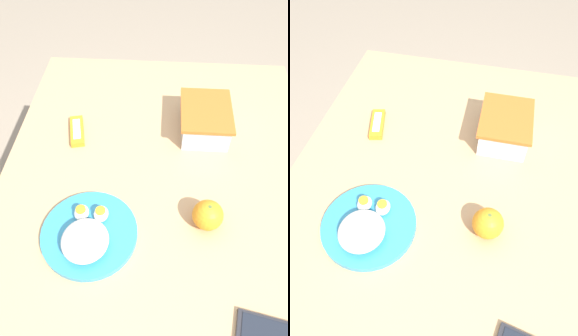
% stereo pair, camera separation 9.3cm
% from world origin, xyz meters
% --- Properties ---
extents(ground_plane, '(10.00, 10.00, 0.00)m').
position_xyz_m(ground_plane, '(0.00, 0.00, 0.00)').
color(ground_plane, gray).
extents(table, '(1.19, 0.93, 0.76)m').
position_xyz_m(table, '(0.00, 0.00, 0.67)').
color(table, tan).
rests_on(table, ground_plane).
extents(food_container, '(0.20, 0.16, 0.09)m').
position_xyz_m(food_container, '(-0.22, 0.13, 0.79)').
color(food_container, white).
rests_on(food_container, table).
extents(orange_fruit, '(0.08, 0.08, 0.08)m').
position_xyz_m(orange_fruit, '(0.13, 0.12, 0.80)').
color(orange_fruit, orange).
rests_on(orange_fruit, table).
extents(rice_plate, '(0.24, 0.24, 0.07)m').
position_xyz_m(rice_plate, '(0.20, -0.17, 0.78)').
color(rice_plate, teal).
rests_on(rice_plate, table).
extents(candy_bar, '(0.13, 0.07, 0.02)m').
position_xyz_m(candy_bar, '(-0.17, -0.28, 0.77)').
color(candy_bar, orange).
rests_on(candy_bar, table).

